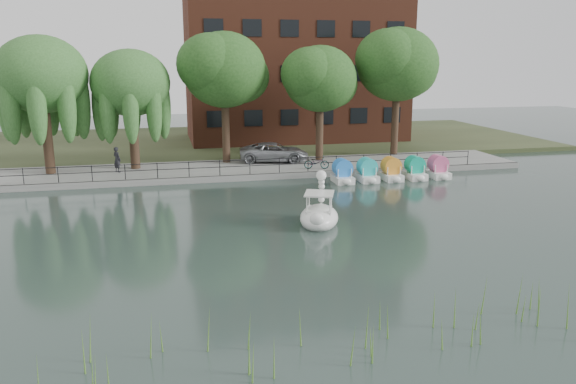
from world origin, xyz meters
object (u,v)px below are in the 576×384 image
object	(u,v)px
bicycle	(317,162)
pedestrian	(117,158)
minivan	(274,151)
swan_boat	(319,213)

from	to	relation	value
bicycle	pedestrian	world-z (taller)	pedestrian
bicycle	pedestrian	xyz separation A→B (m)	(-13.45, 1.84, 0.49)
bicycle	minivan	bearing A→B (deg)	48.91
minivan	bicycle	world-z (taller)	minivan
minivan	pedestrian	distance (m)	11.22
pedestrian	swan_boat	bearing A→B (deg)	177.03
minivan	swan_boat	distance (m)	15.02
minivan	swan_boat	bearing A→B (deg)	-171.81
minivan	swan_boat	world-z (taller)	swan_boat
swan_boat	bicycle	bearing A→B (deg)	95.48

